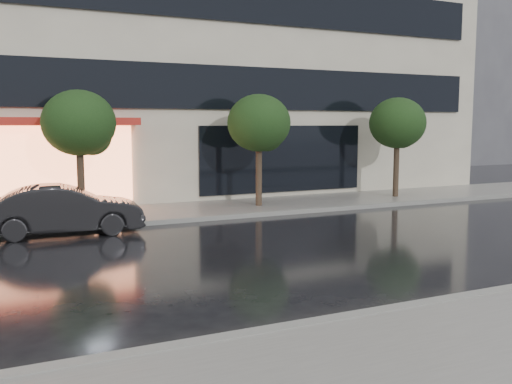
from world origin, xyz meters
TOP-DOWN VIEW (x-y plane):
  - ground at (0.00, 0.00)m, footprint 120.00×120.00m
  - sidewalk_near at (0.00, -3.25)m, footprint 60.00×4.50m
  - sidewalk_far at (0.00, 10.25)m, footprint 60.00×3.50m
  - curb_near at (0.00, -1.00)m, footprint 60.00×0.25m
  - curb_far at (0.00, 8.50)m, footprint 60.00×0.25m
  - bg_building_right at (26.00, 28.00)m, footprint 12.00×12.00m
  - tree_mid_west at (-2.94, 10.03)m, footprint 2.20×2.20m
  - tree_mid_east at (3.06, 10.03)m, footprint 2.20×2.20m
  - tree_far_east at (9.06, 10.03)m, footprint 2.20×2.20m
  - parked_car at (-3.74, 8.01)m, footprint 4.20×1.78m

SIDE VIEW (x-z plane):
  - ground at x=0.00m, z-range 0.00..0.00m
  - sidewalk_near at x=0.00m, z-range 0.00..0.12m
  - sidewalk_far at x=0.00m, z-range 0.00..0.12m
  - curb_near at x=0.00m, z-range 0.00..0.14m
  - curb_far at x=0.00m, z-range 0.00..0.14m
  - parked_car at x=-3.74m, z-range 0.00..1.35m
  - tree_mid_west at x=-2.94m, z-range 0.93..4.92m
  - tree_mid_east at x=3.06m, z-range 0.93..4.92m
  - tree_far_east at x=9.06m, z-range 0.93..4.92m
  - bg_building_right at x=26.00m, z-range 0.00..16.00m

